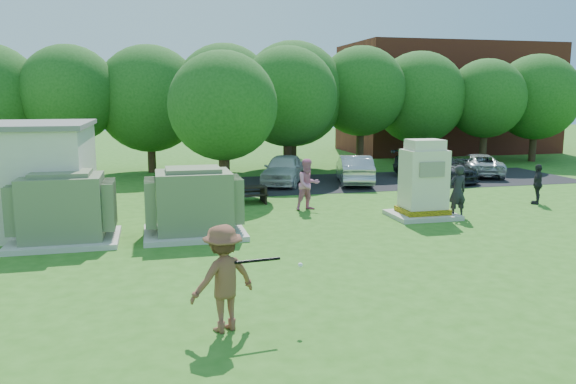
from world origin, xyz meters
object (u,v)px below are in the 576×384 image
object	(u,v)px
transformer_left	(63,210)
car_silver_b	(478,165)
batter	(223,278)
person_walking_right	(538,184)
person_at_picnic	(308,184)
transformer_right	(194,204)
car_dark	(435,166)
generator_cabinet	(424,184)
car_white	(284,169)
picnic_table	(247,193)
car_silver_a	(354,169)
person_by_generator	(457,191)

from	to	relation	value
transformer_left	car_silver_b	size ratio (longest dim) A/B	0.71
transformer_left	batter	xyz separation A→B (m)	(3.68, -7.22, 0.00)
person_walking_right	person_at_picnic	bearing A→B (deg)	-52.54
transformer_right	car_dark	xyz separation A→B (m)	(12.59, 8.61, -0.26)
generator_cabinet	person_at_picnic	size ratio (longest dim) A/B	1.42
person_walking_right	car_white	bearing A→B (deg)	-87.07
transformer_left	picnic_table	bearing A→B (deg)	38.05
car_dark	transformer_left	bearing A→B (deg)	-167.50
car_silver_a	car_dark	xyz separation A→B (m)	(4.32, 0.14, 0.01)
person_by_generator	generator_cabinet	bearing A→B (deg)	-18.68
transformer_left	car_dark	bearing A→B (deg)	27.85
car_silver_a	transformer_left	bearing A→B (deg)	49.26
transformer_left	car_silver_b	world-z (taller)	transformer_left
picnic_table	person_walking_right	size ratio (longest dim) A/B	0.99
transformer_right	car_dark	bearing A→B (deg)	34.35
generator_cabinet	person_by_generator	xyz separation A→B (m)	(1.14, -0.31, -0.27)
generator_cabinet	batter	distance (m)	11.25
batter	transformer_right	bearing A→B (deg)	-113.37
transformer_right	person_at_picnic	size ratio (longest dim) A/B	1.57
batter	car_silver_a	bearing A→B (deg)	-141.05
generator_cabinet	person_by_generator	size ratio (longest dim) A/B	1.47
person_walking_right	car_dark	size ratio (longest dim) A/B	0.32
car_silver_a	picnic_table	bearing A→B (deg)	46.17
picnic_table	person_walking_right	world-z (taller)	person_walking_right
person_by_generator	person_walking_right	world-z (taller)	person_by_generator
car_silver_b	generator_cabinet	bearing A→B (deg)	66.43
person_at_picnic	car_silver_b	bearing A→B (deg)	16.63
person_at_picnic	person_walking_right	bearing A→B (deg)	-20.32
car_white	person_walking_right	bearing A→B (deg)	-17.13
batter	person_by_generator	bearing A→B (deg)	-163.15
transformer_right	transformer_left	bearing A→B (deg)	180.00
person_walking_right	person_by_generator	bearing A→B (deg)	-27.44
batter	car_white	distance (m)	17.16
transformer_left	car_dark	world-z (taller)	transformer_left
picnic_table	person_at_picnic	xyz separation A→B (m)	(1.98, -1.89, 0.54)
transformer_right	generator_cabinet	bearing A→B (deg)	5.26
transformer_left	car_white	world-z (taller)	transformer_left
car_silver_a	person_walking_right	bearing A→B (deg)	142.06
car_white	car_dark	xyz separation A→B (m)	(7.65, -0.60, -0.01)
car_white	car_dark	world-z (taller)	car_white
generator_cabinet	picnic_table	world-z (taller)	generator_cabinet
car_dark	generator_cabinet	bearing A→B (deg)	-135.95
transformer_left	generator_cabinet	xyz separation A→B (m)	(11.63, 0.73, 0.22)
generator_cabinet	batter	bearing A→B (deg)	-135.00
car_silver_a	car_silver_b	distance (m)	7.41
picnic_table	car_dark	xyz separation A→B (m)	(10.19, 3.83, 0.29)
car_dark	car_silver_b	world-z (taller)	car_dark
person_walking_right	car_silver_b	distance (m)	7.96
transformer_right	picnic_table	xyz separation A→B (m)	(2.40, 4.78, -0.56)
person_walking_right	picnic_table	bearing A→B (deg)	-60.93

